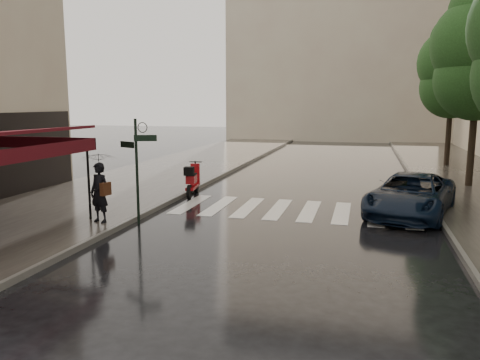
% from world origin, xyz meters
% --- Properties ---
extents(ground, '(120.00, 120.00, 0.00)m').
position_xyz_m(ground, '(0.00, 0.00, 0.00)').
color(ground, black).
rests_on(ground, ground).
extents(sidewalk_near, '(6.00, 60.00, 0.12)m').
position_xyz_m(sidewalk_near, '(-4.50, 12.00, 0.06)').
color(sidewalk_near, '#38332D').
rests_on(sidewalk_near, ground).
extents(curb_near, '(0.12, 60.00, 0.16)m').
position_xyz_m(curb_near, '(-1.45, 12.00, 0.07)').
color(curb_near, '#595651').
rests_on(curb_near, ground).
extents(curb_far, '(0.12, 60.00, 0.16)m').
position_xyz_m(curb_far, '(7.45, 12.00, 0.07)').
color(curb_far, '#595651').
rests_on(curb_far, ground).
extents(crosswalk, '(7.85, 3.20, 0.01)m').
position_xyz_m(crosswalk, '(2.98, 6.00, 0.01)').
color(crosswalk, silver).
rests_on(crosswalk, ground).
extents(signpost, '(1.17, 0.29, 3.10)m').
position_xyz_m(signpost, '(-1.19, 3.00, 1.83)').
color(signpost, black).
rests_on(signpost, ground).
extents(backdrop_building, '(22.00, 6.00, 20.00)m').
position_xyz_m(backdrop_building, '(3.00, 38.00, 10.00)').
color(backdrop_building, '#BDA891').
rests_on(backdrop_building, ground).
extents(tree_mid, '(3.80, 3.80, 8.34)m').
position_xyz_m(tree_mid, '(9.50, 12.00, 5.59)').
color(tree_mid, black).
rests_on(tree_mid, sidewalk_far).
extents(tree_far, '(3.80, 3.80, 8.16)m').
position_xyz_m(tree_far, '(9.70, 19.00, 5.46)').
color(tree_far, black).
rests_on(tree_far, sidewalk_far).
extents(pedestrian_with_umbrella, '(1.26, 1.27, 2.49)m').
position_xyz_m(pedestrian_with_umbrella, '(-2.16, 2.51, 1.78)').
color(pedestrian_with_umbrella, black).
rests_on(pedestrian_with_umbrella, sidewalk_near).
extents(scooter, '(0.66, 1.90, 1.25)m').
position_xyz_m(scooter, '(-1.18, 7.47, 0.58)').
color(scooter, black).
rests_on(scooter, ground).
extents(parked_car, '(3.41, 5.22, 1.33)m').
position_xyz_m(parked_car, '(6.66, 6.18, 0.67)').
color(parked_car, black).
rests_on(parked_car, ground).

